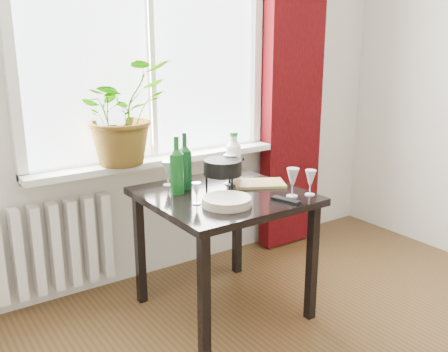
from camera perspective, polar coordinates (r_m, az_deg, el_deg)
window at (r=3.24m, az=-8.60°, el=15.52°), size 1.72×0.08×1.62m
windowsill at (r=3.26m, az=-7.51°, el=1.82°), size 1.72×0.20×0.04m
curtain at (r=3.80m, az=7.91°, el=10.93°), size 0.50×0.12×2.56m
radiator at (r=3.18m, az=-19.68°, el=-7.81°), size 0.80×0.10×0.55m
table at (r=2.87m, az=-0.08°, el=-3.68°), size 0.85×0.85×0.74m
potted_plant at (r=3.07m, az=-11.65°, el=7.13°), size 0.66×0.60×0.63m
wine_bottle_left at (r=2.80m, az=-5.42°, el=1.31°), size 0.09×0.09×0.34m
wine_bottle_right at (r=2.88m, az=-4.50°, el=1.79°), size 0.10×0.10×0.34m
bottle_amber at (r=3.05m, az=-4.52°, el=2.02°), size 0.09×0.09×0.28m
cleaning_bottle at (r=3.03m, az=1.10°, el=2.28°), size 0.11×0.11×0.31m
wineglass_front_right at (r=2.77m, az=7.83°, el=-0.72°), size 0.08×0.08×0.17m
wineglass_far_right at (r=2.82m, az=9.84°, el=-0.71°), size 0.08×0.08×0.15m
wineglass_back_center at (r=2.98m, az=0.69°, el=0.82°), size 0.08×0.08×0.19m
wineglass_back_left at (r=2.98m, az=-6.45°, el=0.32°), size 0.07×0.07×0.15m
wineglass_front_left at (r=2.63m, az=-3.15°, el=-1.98°), size 0.07×0.07×0.12m
plate_stack at (r=2.62m, az=0.32°, el=-2.90°), size 0.35×0.35×0.04m
fondue_pot at (r=2.89m, az=-0.15°, el=0.21°), size 0.30×0.28×0.17m
tv_remote at (r=2.70m, az=7.08°, el=-2.77°), size 0.09×0.17×0.02m
cutting_board at (r=3.00m, az=4.07°, el=-0.85°), size 0.35×0.31×0.02m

